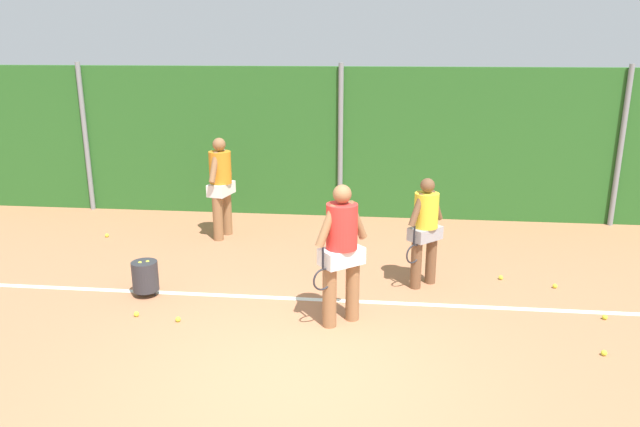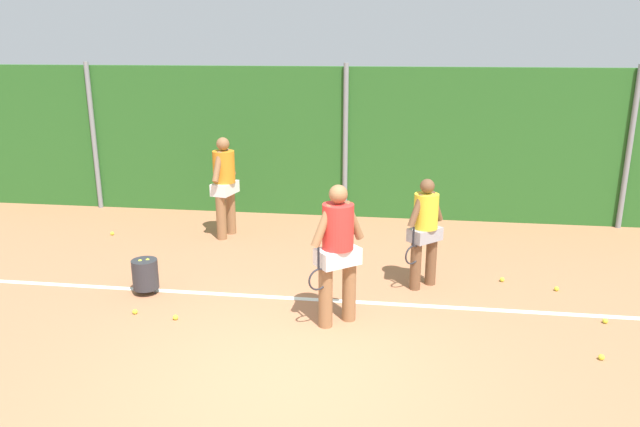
% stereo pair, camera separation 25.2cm
% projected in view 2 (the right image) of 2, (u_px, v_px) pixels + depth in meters
% --- Properties ---
extents(ground_plane, '(28.15, 28.15, 0.00)m').
position_uv_depth(ground_plane, '(313.00, 304.00, 8.06)').
color(ground_plane, '#B2704C').
extents(hedge_fence_backdrop, '(18.29, 0.25, 2.98)m').
position_uv_depth(hedge_fence_backdrop, '(346.00, 143.00, 11.87)').
color(hedge_fence_backdrop, '#286023').
rests_on(hedge_fence_backdrop, ground_plane).
extents(fence_post_left, '(0.10, 0.10, 3.05)m').
position_uv_depth(fence_post_left, '(94.00, 137.00, 12.39)').
color(fence_post_left, gray).
rests_on(fence_post_left, ground_plane).
extents(fence_post_center, '(0.10, 0.10, 3.05)m').
position_uv_depth(fence_post_center, '(345.00, 143.00, 11.69)').
color(fence_post_center, gray).
rests_on(fence_post_center, ground_plane).
extents(fence_post_right, '(0.10, 0.10, 3.05)m').
position_uv_depth(fence_post_right, '(629.00, 149.00, 10.98)').
color(fence_post_right, gray).
rests_on(fence_post_right, ground_plane).
extents(court_baseline_paint, '(13.37, 0.10, 0.01)m').
position_uv_depth(court_baseline_paint, '(315.00, 299.00, 8.21)').
color(court_baseline_paint, white).
rests_on(court_baseline_paint, ground_plane).
extents(player_foreground_near, '(0.63, 0.62, 1.80)m').
position_uv_depth(player_foreground_near, '(338.00, 248.00, 7.26)').
color(player_foreground_near, '#8C603D').
rests_on(player_foreground_near, ground_plane).
extents(player_midcourt, '(0.54, 0.60, 1.60)m').
position_uv_depth(player_midcourt, '(425.00, 228.00, 8.41)').
color(player_midcourt, brown).
rests_on(player_midcourt, ground_plane).
extents(player_backcourt_far, '(0.42, 0.75, 1.82)m').
position_uv_depth(player_backcourt_far, '(225.00, 182.00, 10.63)').
color(player_backcourt_far, '#8C603D').
rests_on(player_backcourt_far, ground_plane).
extents(ball_hopper, '(0.36, 0.36, 0.51)m').
position_uv_depth(ball_hopper, '(145.00, 274.00, 8.34)').
color(ball_hopper, '#2D2D33').
rests_on(ball_hopper, ground_plane).
extents(tennis_ball_0, '(0.07, 0.07, 0.07)m').
position_uv_depth(tennis_ball_0, '(112.00, 233.00, 10.95)').
color(tennis_ball_0, '#CCDB33').
rests_on(tennis_ball_0, ground_plane).
extents(tennis_ball_1, '(0.07, 0.07, 0.07)m').
position_uv_depth(tennis_ball_1, '(502.00, 280.00, 8.82)').
color(tennis_ball_1, '#CCDB33').
rests_on(tennis_ball_1, ground_plane).
extents(tennis_ball_2, '(0.07, 0.07, 0.07)m').
position_uv_depth(tennis_ball_2, '(601.00, 357.00, 6.64)').
color(tennis_ball_2, '#CCDB33').
rests_on(tennis_ball_2, ground_plane).
extents(tennis_ball_3, '(0.07, 0.07, 0.07)m').
position_uv_depth(tennis_ball_3, '(135.00, 312.00, 7.77)').
color(tennis_ball_3, '#CCDB33').
rests_on(tennis_ball_3, ground_plane).
extents(tennis_ball_4, '(0.07, 0.07, 0.07)m').
position_uv_depth(tennis_ball_4, '(557.00, 289.00, 8.49)').
color(tennis_ball_4, '#CCDB33').
rests_on(tennis_ball_4, ground_plane).
extents(tennis_ball_5, '(0.07, 0.07, 0.07)m').
position_uv_depth(tennis_ball_5, '(175.00, 317.00, 7.61)').
color(tennis_ball_5, '#CCDB33').
rests_on(tennis_ball_5, ground_plane).
extents(tennis_ball_6, '(0.07, 0.07, 0.07)m').
position_uv_depth(tennis_ball_6, '(605.00, 321.00, 7.51)').
color(tennis_ball_6, '#CCDB33').
rests_on(tennis_ball_6, ground_plane).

